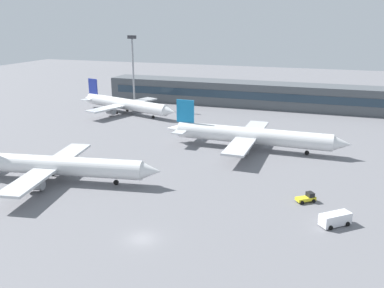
% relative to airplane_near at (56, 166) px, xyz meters
% --- Properties ---
extents(ground_plane, '(400.00, 400.00, 0.00)m').
position_rel_airplane_near_xyz_m(ground_plane, '(26.54, 24.37, -3.33)').
color(ground_plane, slate).
extents(terminal_building, '(120.51, 12.13, 9.00)m').
position_rel_airplane_near_xyz_m(terminal_building, '(26.54, 88.63, 1.17)').
color(terminal_building, '#4C5156').
rests_on(terminal_building, ground_plane).
extents(airplane_near, '(44.07, 31.04, 10.93)m').
position_rel_airplane_near_xyz_m(airplane_near, '(0.00, 0.00, 0.00)').
color(airplane_near, silver).
rests_on(airplane_near, ground_plane).
extents(airplane_mid, '(47.04, 32.68, 11.64)m').
position_rel_airplane_near_xyz_m(airplane_mid, '(33.86, 34.22, 0.22)').
color(airplane_mid, silver).
rests_on(airplane_mid, ground_plane).
extents(airplane_far, '(42.52, 30.32, 10.80)m').
position_rel_airplane_near_xyz_m(airplane_far, '(-15.99, 61.35, -0.04)').
color(airplane_far, white).
rests_on(airplane_far, ground_plane).
extents(baggage_tug_yellow, '(3.78, 3.37, 1.75)m').
position_rel_airplane_near_xyz_m(baggage_tug_yellow, '(49.17, 6.13, -2.54)').
color(baggage_tug_yellow, yellow).
rests_on(baggage_tug_yellow, ground_plane).
extents(service_van_white, '(5.24, 4.92, 2.08)m').
position_rel_airplane_near_xyz_m(service_van_white, '(54.09, -1.68, -2.22)').
color(service_van_white, white).
rests_on(service_van_white, ground_plane).
extents(floodlight_tower_west, '(3.20, 0.80, 26.24)m').
position_rel_airplane_near_xyz_m(floodlight_tower_west, '(-17.93, 71.54, 11.82)').
color(floodlight_tower_west, gray).
rests_on(floodlight_tower_west, ground_plane).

